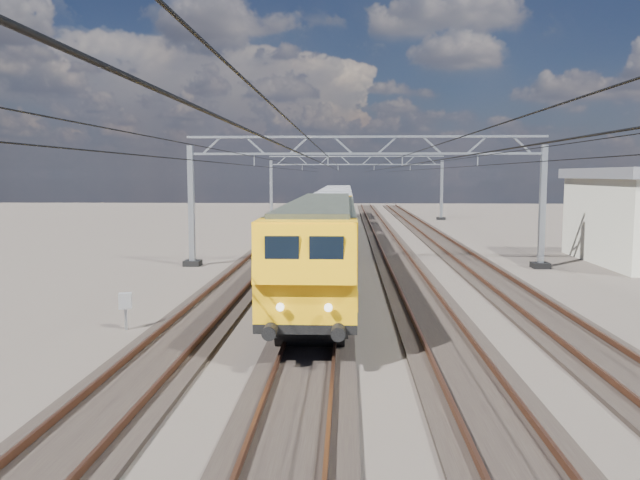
{
  "coord_description": "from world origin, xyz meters",
  "views": [
    {
      "loc": [
        -0.94,
        -29.83,
        5.03
      ],
      "look_at": [
        -2.04,
        -4.85,
        2.4
      ],
      "focal_mm": 35.0,
      "sensor_mm": 36.0,
      "label": 1
    }
  ],
  "objects_px": {
    "hopper_wagon_lead": "(332,215)",
    "trackside_cabinet": "(125,302)",
    "locomotive": "(321,241)",
    "catenary_gantry_mid": "(365,195)",
    "catenary_gantry_far": "(356,185)",
    "hopper_wagon_third": "(338,199)",
    "hopper_wagon_mid": "(336,205)"
  },
  "relations": [
    {
      "from": "hopper_wagon_lead",
      "to": "trackside_cabinet",
      "type": "distance_m",
      "value": 24.29
    },
    {
      "from": "locomotive",
      "to": "hopper_wagon_lead",
      "type": "relative_size",
      "value": 1.62
    },
    {
      "from": "catenary_gantry_mid",
      "to": "catenary_gantry_far",
      "type": "relative_size",
      "value": 1.0
    },
    {
      "from": "trackside_cabinet",
      "to": "hopper_wagon_lead",
      "type": "bearing_deg",
      "value": 59.96
    },
    {
      "from": "hopper_wagon_lead",
      "to": "trackside_cabinet",
      "type": "relative_size",
      "value": 10.8
    },
    {
      "from": "locomotive",
      "to": "catenary_gantry_far",
      "type": "bearing_deg",
      "value": 87.42
    },
    {
      "from": "hopper_wagon_third",
      "to": "trackside_cabinet",
      "type": "relative_size",
      "value": 10.8
    },
    {
      "from": "hopper_wagon_mid",
      "to": "trackside_cabinet",
      "type": "bearing_deg",
      "value": -99.24
    },
    {
      "from": "locomotive",
      "to": "hopper_wagon_third",
      "type": "height_order",
      "value": "locomotive"
    },
    {
      "from": "locomotive",
      "to": "trackside_cabinet",
      "type": "distance_m",
      "value": 8.54
    },
    {
      "from": "catenary_gantry_far",
      "to": "hopper_wagon_mid",
      "type": "xyz_separation_m",
      "value": [
        -2.0,
        -12.57,
        -1.67
      ]
    },
    {
      "from": "catenary_gantry_mid",
      "to": "catenary_gantry_far",
      "type": "xyz_separation_m",
      "value": [
        0.0,
        36.0,
        0.0
      ]
    },
    {
      "from": "locomotive",
      "to": "trackside_cabinet",
      "type": "bearing_deg",
      "value": -136.73
    },
    {
      "from": "hopper_wagon_mid",
      "to": "hopper_wagon_third",
      "type": "relative_size",
      "value": 1.0
    },
    {
      "from": "trackside_cabinet",
      "to": "catenary_gantry_far",
      "type": "bearing_deg",
      "value": 65.41
    },
    {
      "from": "hopper_wagon_third",
      "to": "trackside_cabinet",
      "type": "distance_m",
      "value": 52.24
    },
    {
      "from": "catenary_gantry_mid",
      "to": "hopper_wagon_lead",
      "type": "relative_size",
      "value": 1.53
    },
    {
      "from": "hopper_wagon_third",
      "to": "hopper_wagon_mid",
      "type": "bearing_deg",
      "value": -90.0
    },
    {
      "from": "locomotive",
      "to": "hopper_wagon_lead",
      "type": "height_order",
      "value": "locomotive"
    },
    {
      "from": "trackside_cabinet",
      "to": "hopper_wagon_third",
      "type": "bearing_deg",
      "value": 67.86
    },
    {
      "from": "catenary_gantry_far",
      "to": "hopper_wagon_third",
      "type": "height_order",
      "value": "catenary_gantry_far"
    },
    {
      "from": "catenary_gantry_far",
      "to": "locomotive",
      "type": "distance_m",
      "value": 44.54
    },
    {
      "from": "catenary_gantry_far",
      "to": "hopper_wagon_mid",
      "type": "height_order",
      "value": "catenary_gantry_far"
    },
    {
      "from": "catenary_gantry_mid",
      "to": "hopper_wagon_mid",
      "type": "distance_m",
      "value": 23.57
    },
    {
      "from": "hopper_wagon_lead",
      "to": "trackside_cabinet",
      "type": "bearing_deg",
      "value": -104.64
    },
    {
      "from": "catenary_gantry_far",
      "to": "hopper_wagon_lead",
      "type": "height_order",
      "value": "catenary_gantry_far"
    },
    {
      "from": "catenary_gantry_far",
      "to": "hopper_wagon_third",
      "type": "relative_size",
      "value": 1.53
    },
    {
      "from": "catenary_gantry_mid",
      "to": "locomotive",
      "type": "distance_m",
      "value": 8.84
    },
    {
      "from": "hopper_wagon_lead",
      "to": "hopper_wagon_third",
      "type": "xyz_separation_m",
      "value": [
        0.0,
        28.4,
        0.0
      ]
    },
    {
      "from": "catenary_gantry_mid",
      "to": "trackside_cabinet",
      "type": "relative_size",
      "value": 16.53
    },
    {
      "from": "catenary_gantry_mid",
      "to": "locomotive",
      "type": "height_order",
      "value": "catenary_gantry_mid"
    },
    {
      "from": "locomotive",
      "to": "trackside_cabinet",
      "type": "height_order",
      "value": "locomotive"
    }
  ]
}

